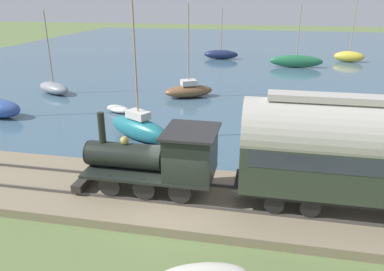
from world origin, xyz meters
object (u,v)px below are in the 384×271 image
at_px(sailboat_green, 296,61).
at_px(rowboat_near_shore, 348,133).
at_px(rowboat_far_out, 118,109).
at_px(sailboat_gray, 54,88).
at_px(sailboat_yellow, 349,56).
at_px(sailboat_brown, 189,90).
at_px(sailboat_teal, 139,127).
at_px(steam_locomotive, 164,156).
at_px(sailboat_navy, 221,54).
at_px(passenger_coach, 382,152).

xyz_separation_m(sailboat_green, rowboat_near_shore, (-23.61, -1.85, -0.52)).
xyz_separation_m(rowboat_near_shore, rowboat_far_out, (2.08, 15.94, 0.01)).
height_order(sailboat_gray, sailboat_green, sailboat_green).
distance_m(sailboat_yellow, rowboat_near_shore, 29.53).
bearing_deg(sailboat_brown, sailboat_gray, 69.47).
bearing_deg(rowboat_far_out, rowboat_near_shore, -73.06).
height_order(sailboat_teal, rowboat_near_shore, sailboat_teal).
bearing_deg(sailboat_yellow, sailboat_teal, 162.39).
bearing_deg(steam_locomotive, sailboat_green, -12.34).
xyz_separation_m(sailboat_teal, rowboat_near_shore, (2.96, -12.54, -0.53)).
distance_m(sailboat_gray, rowboat_near_shore, 24.45).
bearing_deg(sailboat_navy, passenger_coach, -167.46).
bearing_deg(sailboat_brown, steam_locomotive, 162.45).
relative_size(passenger_coach, sailboat_gray, 1.49).
distance_m(steam_locomotive, sailboat_navy, 37.72).
distance_m(steam_locomotive, sailboat_gray, 21.54).
relative_size(sailboat_navy, sailboat_teal, 0.73).
height_order(sailboat_teal, sailboat_brown, sailboat_teal).
relative_size(sailboat_brown, rowboat_near_shore, 2.87).
distance_m(sailboat_yellow, sailboat_brown, 27.41).
distance_m(sailboat_navy, sailboat_green, 10.61).
height_order(sailboat_teal, sailboat_gray, sailboat_teal).
xyz_separation_m(sailboat_teal, sailboat_gray, (9.22, 11.09, -0.22)).
height_order(steam_locomotive, sailboat_yellow, sailboat_yellow).
bearing_deg(passenger_coach, sailboat_green, 1.65).
xyz_separation_m(passenger_coach, sailboat_navy, (37.62, 10.59, -2.29)).
relative_size(rowboat_near_shore, rowboat_far_out, 1.14).
xyz_separation_m(sailboat_navy, sailboat_green, (-4.44, -9.63, 0.13)).
xyz_separation_m(passenger_coach, sailboat_green, (33.18, 0.95, -2.16)).
distance_m(sailboat_teal, rowboat_far_out, 6.10).
bearing_deg(passenger_coach, sailboat_teal, 60.41).
bearing_deg(passenger_coach, sailboat_brown, 32.32).
relative_size(passenger_coach, sailboat_teal, 1.16).
bearing_deg(sailboat_navy, sailboat_green, -117.91).
bearing_deg(steam_locomotive, sailboat_yellow, -20.27).
distance_m(sailboat_gray, sailboat_brown, 12.04).
relative_size(passenger_coach, sailboat_brown, 1.38).
height_order(steam_locomotive, rowboat_near_shore, steam_locomotive).
distance_m(sailboat_gray, sailboat_yellow, 36.73).
xyz_separation_m(steam_locomotive, rowboat_near_shore, (9.57, -9.11, -1.81)).
relative_size(steam_locomotive, sailboat_teal, 0.66).
bearing_deg(rowboat_near_shore, passenger_coach, 115.17).
bearing_deg(sailboat_brown, sailboat_navy, -26.50).
bearing_deg(sailboat_gray, sailboat_brown, -56.17).
height_order(passenger_coach, rowboat_far_out, passenger_coach).
xyz_separation_m(passenger_coach, sailboat_gray, (15.83, 22.73, -2.38)).
height_order(steam_locomotive, sailboat_navy, sailboat_navy).
relative_size(sailboat_teal, rowboat_far_out, 3.88).
height_order(passenger_coach, sailboat_navy, sailboat_navy).
bearing_deg(sailboat_yellow, sailboat_gray, 139.69).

